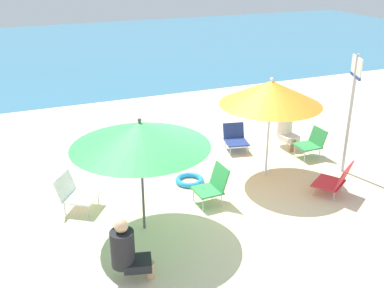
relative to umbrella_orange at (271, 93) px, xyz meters
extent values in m
plane|color=beige|center=(-1.31, -0.28, -1.65)|extent=(40.00, 40.00, 0.00)
cube|color=teal|center=(-1.31, 13.87, -1.65)|extent=(40.00, 16.00, 0.01)
cylinder|color=silver|center=(0.00, 0.00, -0.71)|extent=(0.04, 0.04, 1.87)
cone|color=orange|center=(0.00, 0.00, 0.00)|extent=(1.86, 1.86, 0.44)
sphere|color=silver|center=(0.00, 0.00, 0.25)|extent=(0.06, 0.06, 0.06)
cylinder|color=#4C4C51|center=(-2.70, -0.86, -0.77)|extent=(0.04, 0.04, 1.76)
cone|color=green|center=(-2.70, -0.86, -0.08)|extent=(2.05, 2.05, 0.37)
sphere|color=#4C4C51|center=(-2.70, -0.86, 0.14)|extent=(0.06, 0.06, 0.06)
cube|color=#33934C|center=(-1.49, -0.56, -1.39)|extent=(0.45, 0.48, 0.03)
cube|color=#33934C|center=(-1.26, -0.55, -1.19)|extent=(0.18, 0.47, 0.40)
cylinder|color=silver|center=(-1.65, -0.75, -1.53)|extent=(0.02, 0.02, 0.24)
cylinder|color=silver|center=(-1.66, -0.38, -1.53)|extent=(0.02, 0.02, 0.24)
cylinder|color=silver|center=(-1.31, -0.74, -1.53)|extent=(0.02, 0.02, 0.24)
cylinder|color=silver|center=(-1.32, -0.37, -1.53)|extent=(0.02, 0.02, 0.24)
cube|color=red|center=(0.65, -1.04, -1.45)|extent=(0.72, 0.69, 0.03)
cube|color=red|center=(0.79, -1.25, -1.24)|extent=(0.55, 0.44, 0.41)
cylinder|color=silver|center=(0.36, -1.01, -1.56)|extent=(0.02, 0.02, 0.19)
cylinder|color=silver|center=(0.74, -0.77, -1.56)|extent=(0.02, 0.02, 0.19)
cylinder|color=silver|center=(0.57, -1.32, -1.56)|extent=(0.02, 0.02, 0.19)
cylinder|color=silver|center=(0.94, -1.07, -1.56)|extent=(0.02, 0.02, 0.19)
cube|color=navy|center=(0.03, 1.26, -1.44)|extent=(0.55, 0.57, 0.03)
cube|color=navy|center=(0.08, 1.52, -1.27)|extent=(0.48, 0.23, 0.33)
cylinder|color=silver|center=(0.17, 1.04, -1.55)|extent=(0.02, 0.02, 0.19)
cylinder|color=silver|center=(-0.19, 1.11, -1.55)|extent=(0.02, 0.02, 0.19)
cylinder|color=silver|center=(0.25, 1.42, -1.55)|extent=(0.02, 0.02, 0.19)
cylinder|color=silver|center=(-0.11, 1.49, -1.55)|extent=(0.02, 0.02, 0.19)
cube|color=white|center=(-3.49, 0.10, -1.42)|extent=(0.73, 0.73, 0.03)
cube|color=white|center=(-3.71, 0.25, -1.24)|extent=(0.42, 0.52, 0.36)
cylinder|color=silver|center=(-3.20, 0.16, -1.54)|extent=(0.02, 0.02, 0.21)
cylinder|color=silver|center=(-3.44, -0.20, -1.54)|extent=(0.02, 0.02, 0.21)
cylinder|color=silver|center=(-3.54, 0.39, -1.54)|extent=(0.02, 0.02, 0.21)
cylinder|color=silver|center=(-3.78, 0.04, -1.54)|extent=(0.02, 0.02, 0.21)
cube|color=#33934C|center=(1.23, 0.40, -1.39)|extent=(0.47, 0.45, 0.03)
cube|color=#33934C|center=(1.48, 0.40, -1.22)|extent=(0.14, 0.45, 0.34)
cylinder|color=silver|center=(1.05, 0.22, -1.53)|extent=(0.02, 0.02, 0.24)
cylinder|color=silver|center=(1.05, 0.58, -1.53)|extent=(0.02, 0.02, 0.24)
cylinder|color=silver|center=(1.42, 0.23, -1.53)|extent=(0.02, 0.02, 0.24)
cylinder|color=silver|center=(1.42, 0.58, -1.53)|extent=(0.02, 0.02, 0.24)
cube|color=silver|center=(1.14, 0.96, -1.40)|extent=(0.36, 0.38, 0.12)
cylinder|color=#896042|center=(1.16, 0.80, -1.52)|extent=(0.12, 0.12, 0.25)
cylinder|color=silver|center=(1.13, 1.14, -1.14)|extent=(0.34, 0.34, 0.52)
sphere|color=#896042|center=(1.13, 1.14, -0.78)|extent=(0.20, 0.20, 0.20)
cube|color=black|center=(-3.13, -1.99, -1.41)|extent=(0.43, 0.39, 0.12)
cylinder|color=#DBAD84|center=(-2.97, -2.03, -1.53)|extent=(0.12, 0.12, 0.24)
cylinder|color=black|center=(-3.30, -1.94, -1.16)|extent=(0.31, 0.31, 0.50)
sphere|color=#DBAD84|center=(-3.30, -1.94, -0.82)|extent=(0.18, 0.18, 0.18)
cylinder|color=#ADADB2|center=(1.49, -0.42, -0.49)|extent=(0.06, 0.06, 2.31)
cube|color=white|center=(1.49, -0.42, 0.42)|extent=(0.23, 0.49, 0.38)
cube|color=navy|center=(1.49, -0.42, 0.26)|extent=(0.24, 0.49, 0.06)
torus|color=#238CD8|center=(-1.46, 0.29, -1.60)|extent=(0.54, 0.54, 0.10)
camera|label=1|loc=(-4.38, -6.82, 2.34)|focal=43.23mm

